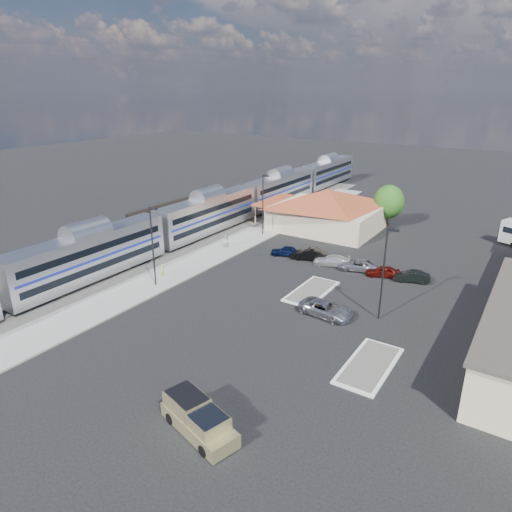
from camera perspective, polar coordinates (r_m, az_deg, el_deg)
The scene contains 22 objects.
ground at distance 49.33m, azimuth 1.75°, elevation -4.26°, with size 280.00×280.00×0.00m, color black.
railbed at distance 67.25m, azimuth -10.08°, elevation 2.31°, with size 16.00×100.00×0.12m, color #4C4944.
platform at distance 60.22m, azimuth -5.05°, elevation 0.43°, with size 5.50×92.00×0.18m, color gray.
passenger_train at distance 67.54m, azimuth -5.96°, elevation 5.08°, with size 3.00×104.00×5.55m.
freight_cars at distance 70.11m, azimuth -10.86°, elevation 4.59°, with size 2.80×46.00×4.00m.
station_depot at distance 70.47m, azimuth 8.81°, elevation 5.82°, with size 18.35×12.24×6.20m.
traffic_island_south at distance 49.17m, azimuth 6.96°, elevation -4.36°, with size 3.30×7.50×0.21m.
traffic_island_north at distance 37.77m, azimuth 13.98°, elevation -13.09°, with size 3.30×7.50×0.21m.
lamp_plat_s at distance 49.41m, azimuth -12.77°, elevation 1.92°, with size 1.08×0.25×9.00m.
lamp_plat_n at distance 65.96m, azimuth 0.93°, elevation 7.03°, with size 1.08×0.25×9.00m.
lamp_lot at distance 42.76m, azimuth 15.81°, elevation -1.27°, with size 1.08×0.25×9.00m.
tree_depot at distance 73.21m, azimuth 16.25°, elevation 6.51°, with size 4.71×4.71×6.63m.
pickup_truck at distance 30.61m, azimuth -7.17°, elevation -19.61°, with size 6.17×3.62×2.01m.
suv at distance 44.15m, azimuth 8.75°, elevation -6.56°, with size 2.42×5.24×1.46m, color #9EA0A6.
person_a at distance 52.81m, azimuth -11.56°, elevation -1.82°, with size 0.58×0.38×1.58m, color #C1E246.
person_b at distance 61.55m, azimuth -3.79°, elevation 1.91°, with size 0.90×0.70×1.85m, color silver.
parked_car_a at distance 59.08m, azimuth 3.75°, elevation 0.65°, with size 1.54×3.84×1.31m, color #0B153A.
parked_car_b at distance 57.91m, azimuth 6.66°, elevation 0.23°, with size 1.58×4.52×1.49m, color black.
parked_car_c at distance 56.45m, azimuth 9.42°, elevation -0.56°, with size 1.81×4.45×1.29m, color silver.
parked_car_d at distance 55.62m, azimuth 12.55°, elevation -1.10°, with size 2.17×4.72×1.31m, color gray.
parked_car_e at distance 54.44m, azimuth 15.57°, elevation -1.85°, with size 1.54×3.83×1.30m, color maroon.
parked_car_f at distance 53.97m, azimuth 18.88°, elevation -2.43°, with size 1.37×3.92×1.29m, color black.
Camera 1 is at (23.15, -38.41, 20.54)m, focal length 32.00 mm.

